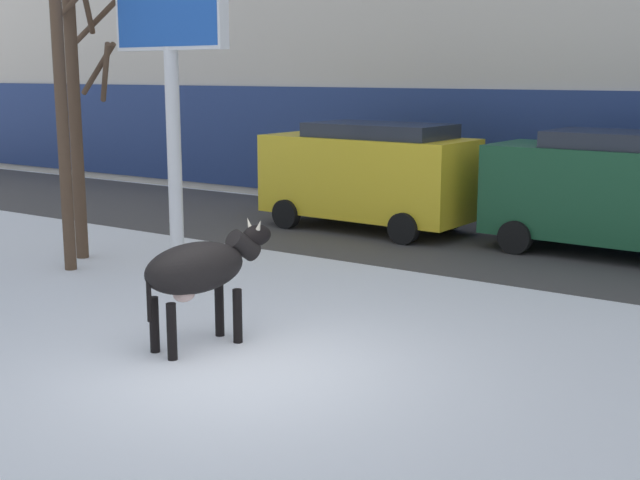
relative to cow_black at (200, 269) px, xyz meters
name	(u,v)px	position (x,y,z in m)	size (l,w,h in m)	color
ground_plane	(242,369)	(0.97, -0.37, -0.99)	(120.00, 120.00, 0.00)	white
road_strip	(514,249)	(0.97, 7.89, -0.99)	(60.00, 5.60, 0.01)	#423F3F
cow_black	(200,269)	(0.00, 0.00, 0.00)	(0.90, 1.94, 1.54)	black
billboard	(169,14)	(-3.13, 2.81, 3.32)	(2.53, 0.39, 5.56)	silver
car_yellow_van	(368,173)	(-2.49, 8.07, 0.25)	(4.65, 2.22, 2.32)	gold
car_darkgreen_van	(615,190)	(2.68, 8.39, 0.25)	(4.65, 2.22, 2.32)	#194C2D
pedestrian_by_cars	(264,164)	(-7.63, 10.90, -0.11)	(0.36, 0.24, 1.73)	#282833
bare_tree_left_lot	(79,111)	(-5.33, 2.69, 1.70)	(1.45, 0.97, 4.91)	#4C3828
bare_tree_right_lot	(61,104)	(-4.80, 1.87, 1.87)	(1.24, 1.39, 5.68)	#4C3828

